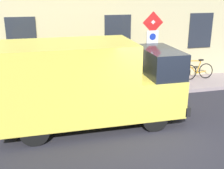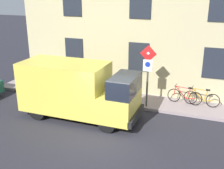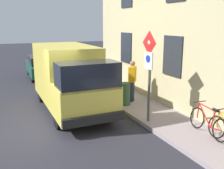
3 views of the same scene
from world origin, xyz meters
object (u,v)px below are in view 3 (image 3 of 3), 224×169
at_px(delivery_van, 69,76).
at_px(pedestrian, 132,80).
at_px(sign_post_stacked, 149,64).
at_px(bicycle_red, 208,122).
at_px(parked_hatchback, 43,66).
at_px(litter_bin, 125,94).

distance_m(delivery_van, pedestrian, 2.62).
relative_size(sign_post_stacked, bicycle_red, 1.68).
bearing_deg(bicycle_red, parked_hatchback, 19.76).
distance_m(delivery_van, parked_hatchback, 6.92).
height_order(pedestrian, litter_bin, pedestrian).
distance_m(sign_post_stacked, litter_bin, 2.45).
bearing_deg(litter_bin, sign_post_stacked, -94.08).
bearing_deg(pedestrian, bicycle_red, 137.24).
height_order(sign_post_stacked, parked_hatchback, sign_post_stacked).
distance_m(delivery_van, litter_bin, 2.31).
height_order(parked_hatchback, pedestrian, pedestrian).
bearing_deg(parked_hatchback, pedestrian, -159.60).
distance_m(sign_post_stacked, pedestrian, 2.56).
bearing_deg(litter_bin, bicycle_red, -75.79).
relative_size(sign_post_stacked, pedestrian, 1.68).
height_order(parked_hatchback, bicycle_red, parked_hatchback).
xyz_separation_m(sign_post_stacked, pedestrian, (0.65, 2.26, -1.01)).
bearing_deg(parked_hatchback, litter_bin, -163.86).
bearing_deg(litter_bin, pedestrian, 31.70).
height_order(sign_post_stacked, litter_bin, sign_post_stacked).
bearing_deg(sign_post_stacked, litter_bin, 85.92).
xyz_separation_m(delivery_van, bicycle_red, (2.96, -4.38, -0.82)).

